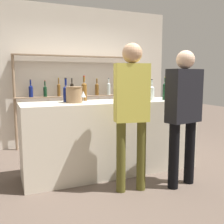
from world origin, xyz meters
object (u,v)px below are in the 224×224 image
Objects in this scene: counter_bottle_2 at (84,91)px; customer_center at (132,104)px; counter_bottle_1 at (152,92)px; cork_jar at (171,94)px; counter_bottle_4 at (66,93)px; counter_bottle_0 at (121,92)px; counter_bottle_3 at (165,91)px; ice_bucket at (74,95)px; wine_glass at (83,94)px; customer_right at (184,108)px.

counter_bottle_2 is 0.97m from customer_center.
counter_bottle_1 is 2.35× the size of cork_jar.
counter_bottle_4 is at bearing 179.61° from cork_jar.
counter_bottle_0 reaches higher than counter_bottle_4.
counter_bottle_1 is 0.22m from counter_bottle_3.
counter_bottle_4 is 0.17m from ice_bucket.
counter_bottle_3 is (0.75, 0.04, -0.01)m from counter_bottle_0.
counter_bottle_1 is 1.16m from ice_bucket.
counter_bottle_2 is at bearing 137.04° from counter_bottle_0.
cork_jar is at bearing 12.34° from wine_glass.
counter_bottle_2 is 1.09× the size of counter_bottle_4.
counter_bottle_0 is at bearing 30.44° from customer_right.
customer_center reaches higher than ice_bucket.
cork_jar is 1.43m from customer_center.
cork_jar is at bearing 24.33° from counter_bottle_1.
counter_bottle_1 is at bearing -17.85° from counter_bottle_2.
cork_jar is (1.75, -0.01, -0.06)m from counter_bottle_4.
counter_bottle_1 is 1.34× the size of ice_bucket.
counter_bottle_0 is 1.08× the size of counter_bottle_3.
customer_right is (1.12, -0.60, -0.17)m from wine_glass.
counter_bottle_0 is at bearing -176.78° from counter_bottle_3.
counter_bottle_2 is 1.56× the size of ice_bucket.
counter_bottle_2 is (-0.95, 0.31, 0.02)m from counter_bottle_1.
customer_center is at bearing -100.89° from counter_bottle_0.
wine_glass reaches higher than cork_jar.
counter_bottle_1 is at bearing 171.29° from counter_bottle_3.
counter_bottle_0 is at bearing -24.90° from counter_bottle_4.
ice_bucket is (-1.15, 0.09, -0.01)m from counter_bottle_1.
customer_right is at bearing -37.39° from counter_bottle_4.
counter_bottle_0 is 1.12× the size of counter_bottle_4.
counter_bottle_0 reaches higher than counter_bottle_3.
counter_bottle_3 reaches higher than ice_bucket.
cork_jar is 1.07m from customer_right.
counter_bottle_3 is 1.03m from customer_center.
customer_right is (0.67, -0.11, -0.07)m from customer_center.
customer_center is (0.59, -0.85, -0.10)m from counter_bottle_4.
customer_right is at bearing -117.26° from cork_jar.
counter_bottle_3 is 0.20× the size of customer_right.
counter_bottle_1 reaches higher than wine_glass.
counter_bottle_3 is at bearing -10.91° from counter_bottle_4.
wine_glass is 0.67m from customer_center.
counter_bottle_2 is 1.05× the size of counter_bottle_3.
counter_bottle_2 is 0.45m from wine_glass.
ice_bucket is (-0.61, 0.17, -0.04)m from counter_bottle_0.
customer_center reaches higher than wine_glass.
counter_bottle_0 reaches higher than cork_jar.
customer_right reaches higher than ice_bucket.
counter_bottle_4 is at bearing 41.54° from customer_right.
counter_bottle_2 is 0.21× the size of customer_right.
counter_bottle_3 is 2.61× the size of cork_jar.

